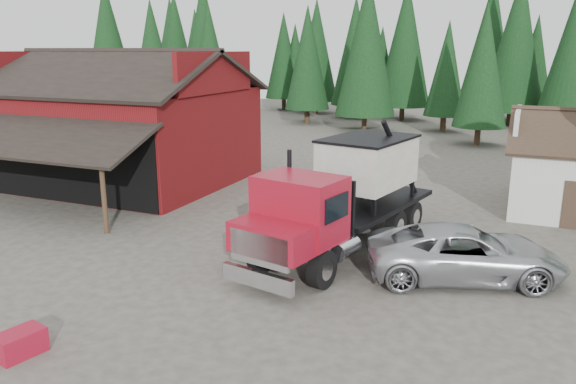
% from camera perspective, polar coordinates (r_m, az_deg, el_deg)
% --- Properties ---
extents(ground, '(120.00, 120.00, 0.00)m').
position_cam_1_polar(ground, '(18.81, -9.02, -8.17)').
color(ground, '#4C463B').
rests_on(ground, ground).
extents(red_barn, '(12.80, 13.63, 7.18)m').
position_cam_1_polar(red_barn, '(32.23, -16.54, 5.84)').
color(red_barn, maroon).
rests_on(red_barn, ground).
extents(conifer_backdrop, '(76.00, 16.00, 16.00)m').
position_cam_1_polar(conifer_backdrop, '(57.83, 13.73, 6.89)').
color(conifer_backdrop, black).
rests_on(conifer_backdrop, ground).
extents(near_pine_a, '(4.40, 4.40, 11.40)m').
position_cam_1_polar(near_pine_a, '(52.96, -13.58, 13.19)').
color(near_pine_a, '#382619').
rests_on(near_pine_a, ground).
extents(near_pine_b, '(3.96, 3.96, 10.40)m').
position_cam_1_polar(near_pine_b, '(44.76, 19.22, 12.00)').
color(near_pine_b, '#382619').
rests_on(near_pine_b, ground).
extents(near_pine_d, '(5.28, 5.28, 13.40)m').
position_cam_1_polar(near_pine_d, '(50.43, 8.01, 14.54)').
color(near_pine_d, '#382619').
rests_on(near_pine_d, ground).
extents(feed_truck, '(4.72, 10.43, 4.56)m').
position_cam_1_polar(feed_truck, '(20.15, 5.77, -0.13)').
color(feed_truck, black).
rests_on(feed_truck, ground).
extents(silver_car, '(6.78, 4.78, 1.72)m').
position_cam_1_polar(silver_car, '(18.76, 17.51, -5.94)').
color(silver_car, '#B5B8BD').
rests_on(silver_car, ground).
extents(equip_box, '(0.94, 1.23, 0.60)m').
position_cam_1_polar(equip_box, '(15.35, -25.58, -13.69)').
color(equip_box, maroon).
rests_on(equip_box, ground).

